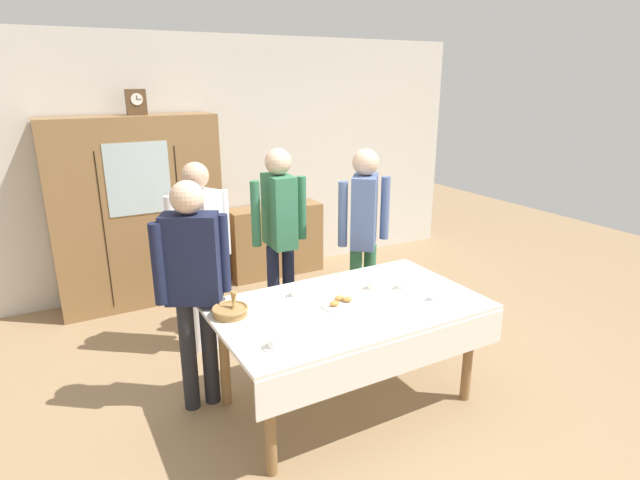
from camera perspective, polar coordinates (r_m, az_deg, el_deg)
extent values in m
plane|color=#997A56|center=(4.10, 1.42, -15.93)|extent=(12.00, 12.00, 0.00)
cube|color=silver|center=(5.92, -11.75, 8.37)|extent=(6.40, 0.10, 2.70)
cylinder|color=olive|center=(3.16, -5.53, -19.23)|extent=(0.07, 0.07, 0.74)
cylinder|color=olive|center=(3.92, 16.09, -11.97)|extent=(0.07, 0.07, 0.74)
cylinder|color=olive|center=(3.79, -10.51, -12.69)|extent=(0.07, 0.07, 0.74)
cylinder|color=olive|center=(4.44, 8.85, -7.81)|extent=(0.07, 0.07, 0.74)
cube|color=white|center=(3.58, 3.15, -7.29)|extent=(1.83, 1.07, 0.03)
cube|color=white|center=(3.25, 8.28, -12.87)|extent=(1.83, 0.01, 0.24)
cube|color=olive|center=(5.51, -19.47, 2.88)|extent=(1.63, 0.45, 1.91)
cube|color=silver|center=(5.21, -19.44, 6.40)|extent=(0.59, 0.01, 0.69)
cube|color=black|center=(5.27, -22.74, 0.79)|extent=(0.01, 0.01, 1.53)
cube|color=black|center=(5.39, -15.18, 1.89)|extent=(0.01, 0.01, 1.53)
cube|color=brown|center=(5.38, -19.68, 14.17)|extent=(0.18, 0.10, 0.24)
cylinder|color=white|center=(5.32, -19.60, 14.46)|extent=(0.11, 0.01, 0.11)
cube|color=black|center=(5.32, -19.61, 14.62)|extent=(0.00, 0.00, 0.04)
cube|color=black|center=(5.32, -19.37, 14.48)|extent=(0.05, 0.00, 0.00)
cube|color=olive|center=(6.13, -4.96, -0.03)|extent=(1.11, 0.35, 0.83)
cube|color=#2D5184|center=(6.01, -5.07, 3.83)|extent=(0.12, 0.17, 0.02)
cube|color=#2D5184|center=(6.01, -5.07, 4.07)|extent=(0.16, 0.21, 0.03)
cube|color=#664C7A|center=(6.00, -5.08, 4.40)|extent=(0.11, 0.17, 0.04)
cylinder|color=white|center=(3.82, 5.82, -5.38)|extent=(0.13, 0.13, 0.01)
cylinder|color=white|center=(3.81, 5.83, -4.94)|extent=(0.08, 0.08, 0.05)
torus|color=white|center=(3.82, 6.30, -4.79)|extent=(0.04, 0.01, 0.04)
cylinder|color=silver|center=(3.85, 9.03, -5.32)|extent=(0.13, 0.13, 0.01)
cylinder|color=silver|center=(3.84, 9.06, -4.88)|extent=(0.08, 0.08, 0.05)
torus|color=silver|center=(3.86, 9.50, -4.74)|extent=(0.04, 0.01, 0.04)
cylinder|color=white|center=(3.04, -5.09, -11.74)|extent=(0.13, 0.13, 0.01)
cylinder|color=white|center=(3.02, -5.11, -11.22)|extent=(0.08, 0.08, 0.05)
torus|color=white|center=(3.03, -4.44, -11.01)|extent=(0.04, 0.01, 0.04)
cylinder|color=#47230F|center=(3.01, -5.12, -10.86)|extent=(0.06, 0.06, 0.01)
cylinder|color=white|center=(3.68, -2.72, -6.21)|extent=(0.13, 0.13, 0.01)
cylinder|color=white|center=(3.67, -2.73, -5.76)|extent=(0.08, 0.08, 0.05)
torus|color=white|center=(3.68, -2.20, -5.60)|extent=(0.04, 0.01, 0.04)
cylinder|color=#47230F|center=(3.66, -2.73, -5.45)|extent=(0.06, 0.06, 0.01)
cylinder|color=white|center=(3.70, 12.60, -6.52)|extent=(0.13, 0.13, 0.01)
cylinder|color=white|center=(3.68, 12.63, -6.07)|extent=(0.08, 0.08, 0.05)
torus|color=white|center=(3.71, 13.08, -5.91)|extent=(0.04, 0.01, 0.04)
cylinder|color=#47230F|center=(3.68, 12.66, -5.77)|extent=(0.06, 0.06, 0.01)
cylinder|color=#9E7542|center=(3.44, -9.88, -7.85)|extent=(0.22, 0.22, 0.05)
torus|color=#9E7542|center=(3.43, -9.91, -7.48)|extent=(0.24, 0.24, 0.02)
cylinder|color=tan|center=(3.40, -9.45, -6.72)|extent=(0.04, 0.02, 0.12)
cylinder|color=tan|center=(3.42, -9.47, -6.62)|extent=(0.02, 0.03, 0.12)
cylinder|color=tan|center=(3.43, -9.61, -6.55)|extent=(0.03, 0.03, 0.12)
cylinder|color=white|center=(3.54, 2.41, -7.16)|extent=(0.28, 0.28, 0.01)
ellipsoid|color=#BC7F3D|center=(3.57, 3.11, -6.54)|extent=(0.07, 0.05, 0.04)
ellipsoid|color=#BC7F3D|center=(3.58, 2.15, -6.43)|extent=(0.07, 0.05, 0.04)
ellipsoid|color=#BC7F3D|center=(3.50, 1.60, -7.03)|extent=(0.07, 0.05, 0.04)
cube|color=silver|center=(3.49, 11.75, -7.99)|extent=(0.10, 0.01, 0.00)
ellipsoid|color=silver|center=(3.52, 12.44, -7.76)|extent=(0.03, 0.02, 0.01)
cube|color=silver|center=(4.07, 7.29, -3.97)|extent=(0.10, 0.01, 0.00)
ellipsoid|color=silver|center=(4.10, 7.92, -3.80)|extent=(0.03, 0.02, 0.01)
cube|color=silver|center=(3.68, 8.40, -6.42)|extent=(0.10, 0.01, 0.00)
ellipsoid|color=silver|center=(3.71, 9.08, -6.22)|extent=(0.03, 0.02, 0.01)
cylinder|color=silver|center=(4.51, -13.56, -7.29)|extent=(0.11, 0.11, 0.81)
cylinder|color=silver|center=(4.54, -11.74, -6.95)|extent=(0.11, 0.11, 0.81)
cube|color=silver|center=(4.28, -13.27, 1.50)|extent=(0.34, 0.41, 0.61)
sphere|color=tan|center=(4.19, -13.67, 6.92)|extent=(0.22, 0.22, 0.22)
cylinder|color=silver|center=(4.23, -16.12, 1.08)|extent=(0.08, 0.08, 0.54)
cylinder|color=silver|center=(4.34, -10.49, 1.91)|extent=(0.08, 0.08, 0.54)
cylinder|color=#33704C|center=(4.69, 3.93, -5.59)|extent=(0.11, 0.11, 0.84)
cylinder|color=#33704C|center=(4.77, 5.45, -5.23)|extent=(0.11, 0.11, 0.84)
cube|color=slate|center=(4.50, 4.93, 3.20)|extent=(0.38, 0.41, 0.63)
sphere|color=#DBB293|center=(4.41, 5.07, 8.58)|extent=(0.23, 0.23, 0.23)
cylinder|color=slate|center=(4.38, 2.54, 2.86)|extent=(0.08, 0.08, 0.56)
cylinder|color=slate|center=(4.62, 7.20, 3.52)|extent=(0.08, 0.08, 0.56)
cylinder|color=#232328|center=(3.79, -14.32, -12.38)|extent=(0.11, 0.11, 0.81)
cylinder|color=#232328|center=(3.82, -12.10, -11.93)|extent=(0.11, 0.11, 0.81)
cube|color=#191E38|center=(3.51, -14.01, -2.02)|extent=(0.41, 0.34, 0.61)
sphere|color=#DBB293|center=(3.40, -14.52, 4.58)|extent=(0.22, 0.22, 0.22)
cylinder|color=#191E38|center=(3.46, -17.50, -2.58)|extent=(0.08, 0.08, 0.55)
cylinder|color=#191E38|center=(3.57, -10.61, -1.46)|extent=(0.08, 0.08, 0.55)
cylinder|color=#191E38|center=(4.70, -5.15, -5.58)|extent=(0.11, 0.11, 0.84)
cylinder|color=#191E38|center=(4.75, -3.49, -5.25)|extent=(0.11, 0.11, 0.84)
cube|color=#33704C|center=(4.49, -4.53, 3.23)|extent=(0.22, 0.37, 0.63)
sphere|color=#DBB293|center=(4.40, -4.66, 8.63)|extent=(0.23, 0.23, 0.23)
cylinder|color=#33704C|center=(4.41, -7.13, 2.87)|extent=(0.08, 0.08, 0.57)
cylinder|color=#33704C|center=(4.58, -2.03, 3.57)|extent=(0.08, 0.08, 0.57)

